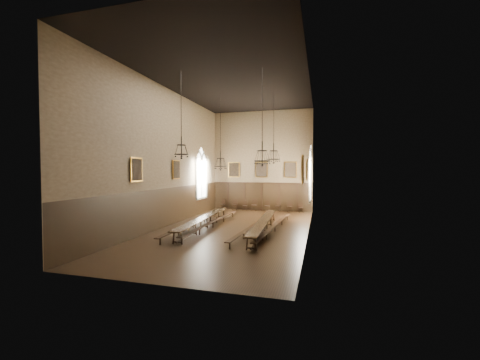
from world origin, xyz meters
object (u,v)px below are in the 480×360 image
at_px(chair_1, 235,207).
at_px(chandelier_back_right, 274,155).
at_px(chair_2, 245,207).
at_px(chair_6, 290,209).
at_px(bench_right_outer, 275,227).
at_px(chair_5, 278,208).
at_px(chandelier_front_left, 181,148).
at_px(bench_left_inner, 213,223).
at_px(chair_4, 267,208).
at_px(chandelier_back_left, 220,162).
at_px(table_left, 204,222).
at_px(bench_left_outer, 193,224).
at_px(chandelier_front_right, 262,154).
at_px(chair_3, 254,207).
at_px(chair_0, 223,206).
at_px(table_right, 263,226).
at_px(bench_right_inner, 254,227).
at_px(chair_7, 301,209).

height_order(chair_1, chandelier_back_right, chandelier_back_right).
height_order(chair_2, chair_6, chair_6).
bearing_deg(bench_right_outer, chair_5, 96.90).
bearing_deg(chandelier_front_left, chair_1, 91.64).
relative_size(bench_left_inner, chair_4, 9.68).
xyz_separation_m(chair_6, chandelier_back_left, (-4.37, -5.80, 3.96)).
height_order(table_left, chandelier_front_left, chandelier_front_left).
distance_m(bench_right_outer, chandelier_front_left, 7.14).
height_order(bench_right_outer, chandelier_back_left, chandelier_back_left).
distance_m(bench_right_outer, chair_6, 8.42).
bearing_deg(bench_left_outer, chandelier_front_right, -21.34).
height_order(table_left, chair_3, chair_3).
distance_m(chair_1, chair_2, 0.96).
height_order(table_left, chair_0, chair_0).
relative_size(bench_left_inner, bench_right_outer, 0.99).
xyz_separation_m(chair_4, chandelier_back_right, (1.44, -5.62, 4.42)).
bearing_deg(bench_right_outer, table_left, -178.15).
distance_m(table_right, chandelier_front_left, 6.55).
bearing_deg(chair_4, chair_5, 4.85).
distance_m(bench_right_inner, chandelier_front_right, 4.74).
height_order(chair_4, chandelier_front_left, chandelier_front_left).
height_order(bench_left_inner, chair_5, chair_5).
xyz_separation_m(chandelier_back_left, chandelier_front_left, (-0.33, -5.47, 0.60)).
xyz_separation_m(bench_right_inner, chandelier_back_right, (0.65, 3.14, 4.45)).
xyz_separation_m(table_left, chandelier_back_left, (0.14, 2.76, 3.90)).
bearing_deg(chair_4, chandelier_front_right, -75.47).
bearing_deg(chandelier_front_left, chair_4, 76.71).
xyz_separation_m(bench_left_inner, chandelier_back_left, (-0.34, 2.48, 3.99)).
relative_size(chair_3, chandelier_front_right, 0.21).
relative_size(chair_1, chair_2, 1.15).
bearing_deg(chair_5, bench_right_inner, -81.34).
bearing_deg(bench_left_outer, bench_right_inner, 1.48).
xyz_separation_m(bench_left_inner, chandelier_front_left, (-0.67, -2.99, 4.59)).
bearing_deg(chandelier_back_left, chair_6, 53.00).
relative_size(bench_right_inner, chair_6, 9.14).
xyz_separation_m(chair_3, chandelier_back_left, (-1.16, -5.85, 3.95)).
relative_size(bench_right_inner, chair_4, 9.51).
bearing_deg(bench_left_outer, chandelier_back_left, 75.06).
bearing_deg(chandelier_back_left, bench_right_inner, -42.49).
height_order(chair_1, chair_4, chair_1).
relative_size(table_left, chair_7, 10.61).
height_order(chair_3, chair_7, chair_3).
bearing_deg(chandelier_front_left, chair_3, 82.50).
distance_m(chair_0, chandelier_back_right, 9.09).
bearing_deg(bench_left_outer, chair_4, 70.44).
xyz_separation_m(bench_right_outer, chandelier_back_right, (-0.55, 2.89, 4.44)).
xyz_separation_m(bench_left_inner, bench_right_outer, (4.00, -0.14, 0.00)).
distance_m(bench_left_outer, chair_6, 10.18).
height_order(chair_0, chair_4, chair_4).
distance_m(chair_2, chair_3, 0.86).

